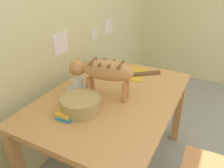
% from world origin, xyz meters
% --- Properties ---
extents(wall_rear, '(4.93, 0.11, 2.50)m').
position_xyz_m(wall_rear, '(0.00, 2.00, 1.25)').
color(wall_rear, beige).
rests_on(wall_rear, ground_plane).
extents(dining_table, '(1.36, 0.95, 0.75)m').
position_xyz_m(dining_table, '(-0.10, 1.37, 0.66)').
color(dining_table, tan).
rests_on(dining_table, ground_plane).
extents(cat, '(0.21, 0.68, 0.30)m').
position_xyz_m(cat, '(-0.13, 1.43, 0.95)').
color(cat, '#CA874D').
rests_on(cat, dining_table).
extents(saucer_bowl, '(0.18, 0.18, 0.03)m').
position_xyz_m(saucer_bowl, '(-0.17, 1.63, 0.76)').
color(saucer_bowl, '#AFB3A9').
rests_on(saucer_bowl, dining_table).
extents(coffee_mug, '(0.12, 0.08, 0.09)m').
position_xyz_m(coffee_mug, '(-0.16, 1.63, 0.82)').
color(coffee_mug, white).
rests_on(coffee_mug, saucer_bowl).
extents(magazine, '(0.31, 0.23, 0.01)m').
position_xyz_m(magazine, '(0.36, 1.37, 0.75)').
color(magazine, gold).
rests_on(magazine, dining_table).
extents(book_stack, '(0.18, 0.13, 0.04)m').
position_xyz_m(book_stack, '(-0.46, 1.51, 0.76)').
color(book_stack, '#338AC9').
rests_on(book_stack, dining_table).
extents(wicker_basket, '(0.27, 0.27, 0.10)m').
position_xyz_m(wicker_basket, '(-0.38, 1.46, 0.80)').
color(wicker_basket, tan).
rests_on(wicker_basket, dining_table).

